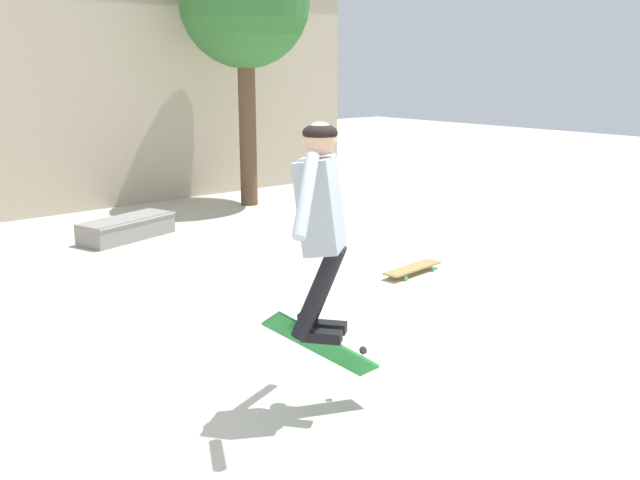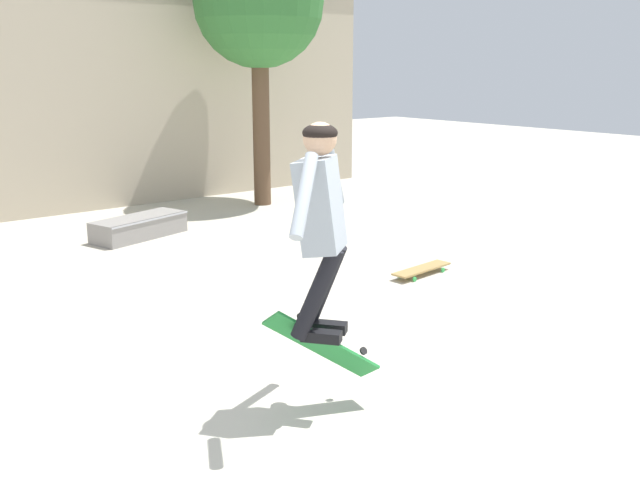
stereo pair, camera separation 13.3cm
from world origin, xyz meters
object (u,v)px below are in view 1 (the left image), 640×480
at_px(tree_right, 245,4).
at_px(skate_ledge, 127,228).
at_px(skater, 320,213).
at_px(skateboard_flipping, 322,345).
at_px(skateboard_resting, 413,268).

relative_size(tree_right, skate_ledge, 3.05).
relative_size(skater, skateboard_flipping, 2.13).
distance_m(tree_right, skateboard_flipping, 7.92).
distance_m(skate_ledge, skater, 5.72).
xyz_separation_m(tree_right, skater, (-3.85, -6.40, -1.84)).
bearing_deg(skate_ledge, tree_right, 3.16).
distance_m(skateboard_flipping, skateboard_resting, 3.41).
height_order(skateboard_flipping, skateboard_resting, skateboard_flipping).
distance_m(tree_right, skater, 7.69).
distance_m(skate_ledge, skateboard_flipping, 5.57).
bearing_deg(skater, skateboard_resting, 84.48).
relative_size(skate_ledge, skater, 1.00).
distance_m(skate_ledge, skateboard_resting, 4.02).
distance_m(skater, skateboard_resting, 3.67).
xyz_separation_m(skateboard_flipping, skateboard_resting, (2.87, 1.80, -0.40)).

